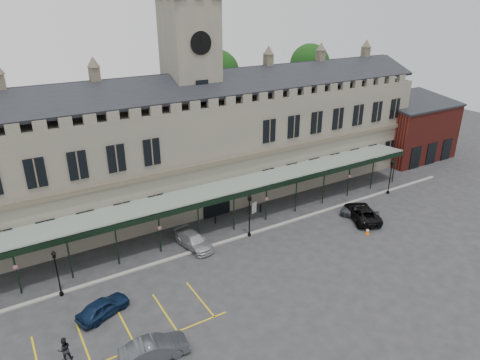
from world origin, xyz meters
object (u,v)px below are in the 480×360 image
lamp_post_right (391,174)px  car_van (362,213)px  lamp_post_left (57,269)px  car_left_a (103,307)px  person_b (64,349)px  car_taxi (194,241)px  sign_board (254,208)px  clock_tower (192,89)px  station_building (195,147)px  traffic_cone (367,231)px  lamp_post_mid (249,212)px  car_right_a (360,212)px  car_left_b (154,349)px

lamp_post_right → car_van: lamp_post_right is taller
lamp_post_left → car_left_a: size_ratio=1.03×
lamp_post_left → person_b: (-1.02, -7.21, -1.61)m
car_taxi → car_van: 18.51m
sign_board → car_taxi: (-8.83, -2.96, 0.06)m
clock_tower → car_left_a: size_ratio=6.08×
car_van → station_building: bearing=-23.3°
station_building → traffic_cone: station_building is taller
lamp_post_mid → person_b: size_ratio=2.62×
car_right_a → person_b: bearing=-23.0°
car_left_b → car_van: (26.24, 6.88, 0.02)m
car_left_b → person_b: 5.85m
car_right_a → lamp_post_mid: bearing=-44.3°
car_left_a → car_taxi: (10.00, 5.15, -0.01)m
station_building → traffic_cone: bearing=-56.2°
traffic_cone → car_taxi: 17.51m
car_taxi → person_b: person_b is taller
station_building → person_b: bearing=-135.7°
station_building → clock_tower: 6.64m
sign_board → person_b: size_ratio=0.73×
clock_tower → car_left_b: size_ratio=5.45×
lamp_post_left → lamp_post_mid: (17.95, 0.06, 0.25)m
station_building → car_left_a: bearing=-135.5°
traffic_cone → car_left_b: car_left_b is taller
station_building → car_right_a: station_building is taller
lamp_post_left → car_right_a: (30.28, -2.90, -1.79)m
lamp_post_mid → traffic_cone: (10.40, -5.97, -2.41)m
clock_tower → sign_board: (3.83, -6.74, -12.48)m
sign_board → car_van: bearing=-54.5°
car_taxi → car_right_a: car_right_a is taller
station_building → car_van: bearing=-46.9°
lamp_post_right → car_left_a: size_ratio=1.08×
person_b → car_van: bearing=-172.5°
lamp_post_mid → car_right_a: 12.85m
lamp_post_mid → car_left_a: (-15.67, -4.17, -2.04)m
lamp_post_right → sign_board: size_ratio=3.42×
lamp_post_mid → car_van: (12.33, -3.32, -1.97)m
traffic_cone → car_van: bearing=53.9°
lamp_post_right → car_taxi: lamp_post_right is taller
lamp_post_right → car_taxi: size_ratio=0.93×
lamp_post_left → car_left_b: (4.04, -10.14, -1.74)m
traffic_cone → car_left_a: (-26.07, 1.80, 0.37)m
car_right_a → car_left_a: bearing=-28.4°
lamp_post_mid → car_taxi: 6.10m
car_left_b → car_left_a: bearing=21.0°
traffic_cone → car_right_a: bearing=57.3°
lamp_post_mid → car_left_b: (-13.91, -10.19, -1.99)m
traffic_cone → lamp_post_left: bearing=168.2°
lamp_post_mid → person_b: bearing=-159.0°
sign_board → lamp_post_left: bearing=174.6°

